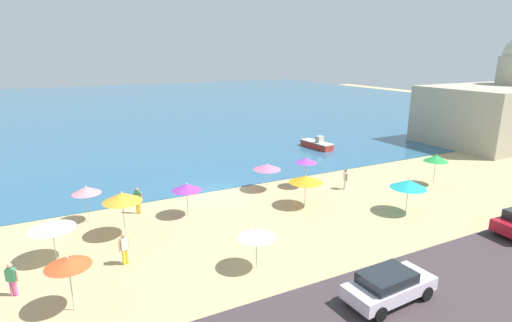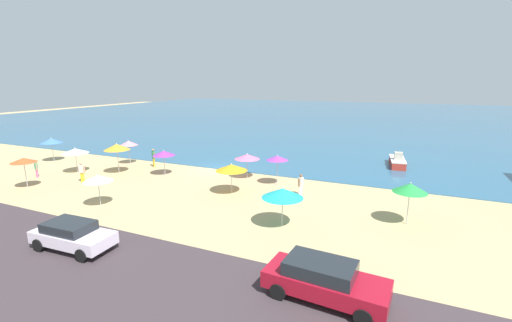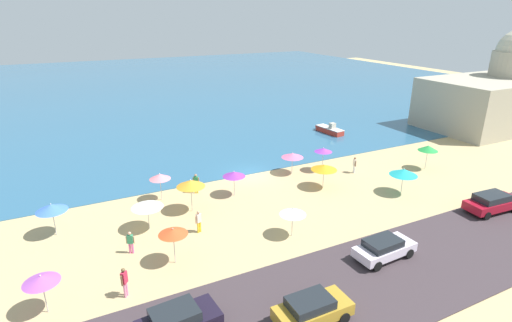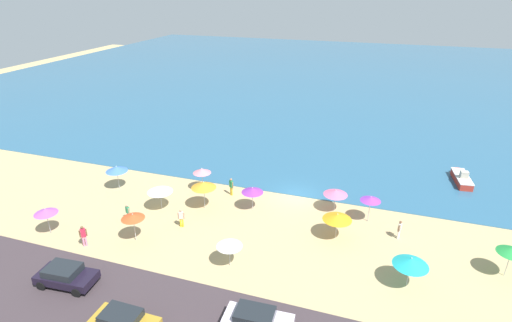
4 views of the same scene
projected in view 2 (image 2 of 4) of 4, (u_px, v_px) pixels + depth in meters
The scene contains 22 objects.
ground_plane at pixel (217, 169), 32.13m from camera, with size 160.00×160.00×0.00m, color tan.
sea at pixel (334, 116), 81.07m from camera, with size 150.00×110.00×0.05m, color #2B5C7E.
coastal_road at pixel (24, 257), 16.11m from camera, with size 80.00×8.00×0.06m, color #3B3135.
beach_umbrella_0 at pixel (164, 153), 29.72m from camera, with size 1.94×1.94×2.24m.
beach_umbrella_1 at pixel (51, 141), 34.80m from camera, with size 2.11×2.11×2.46m.
beach_umbrella_2 at pixel (277, 158), 26.83m from camera, with size 1.73×1.73×2.44m.
beach_umbrella_3 at pixel (23, 160), 25.94m from camera, with size 1.82×1.82×2.47m.
beach_umbrella_4 at pixel (117, 147), 30.19m from camera, with size 2.22×2.22×2.73m.
beach_umbrella_5 at pixel (129, 143), 33.67m from camera, with size 1.75×1.75×2.40m.
beach_umbrella_6 at pixel (75, 151), 30.55m from camera, with size 2.27×2.27×2.27m.
beach_umbrella_7 at pixel (247, 157), 28.81m from camera, with size 2.13×2.13×2.14m.
beach_umbrella_8 at pixel (231, 168), 24.81m from camera, with size 2.31×2.31×2.26m.
beach_umbrella_10 at pixel (98, 178), 22.33m from camera, with size 1.88×1.88×2.17m.
beach_umbrella_11 at pixel (410, 188), 19.33m from camera, with size 1.90×1.90×2.53m.
beach_umbrella_12 at pixel (283, 193), 19.10m from camera, with size 2.35×2.35×2.33m.
bather_0 at pixel (36, 167), 29.20m from camera, with size 0.52×0.36×1.58m.
bather_1 at pixel (301, 184), 24.54m from camera, with size 0.32×0.54×1.61m.
bather_2 at pixel (154, 157), 32.69m from camera, with size 0.50×0.38×1.79m.
bather_3 at pixel (82, 171), 27.77m from camera, with size 0.55×0.32×1.69m.
parked_car_2 at pixel (324, 279), 12.80m from camera, with size 4.69×2.16×1.50m.
parked_car_4 at pixel (72, 235), 16.65m from camera, with size 4.14×1.98×1.37m.
skiff_nearshore at pixel (397, 161), 33.11m from camera, with size 1.76×4.52×1.42m.
Camera 2 is at (15.93, -26.96, 8.11)m, focal length 24.00 mm.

